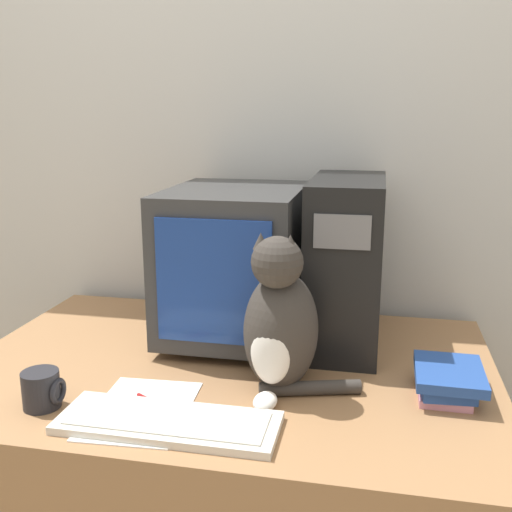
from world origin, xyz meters
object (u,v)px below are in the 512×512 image
computer_tower (346,262)px  pen (159,405)px  cat (280,325)px  book_stack (446,380)px  mug (42,390)px  keyboard (168,422)px  crt_monitor (235,262)px

computer_tower → pen: computer_tower is taller
cat → book_stack: (0.39, 0.04, -0.12)m
cat → book_stack: size_ratio=1.93×
computer_tower → mug: size_ratio=5.26×
pen → mug: mug is taller
pen → book_stack: bearing=16.5°
computer_tower → pen: bearing=-128.2°
computer_tower → cat: size_ratio=1.22×
computer_tower → mug: computer_tower is taller
computer_tower → pen: 0.66m
cat → mug: bearing=-151.3°
book_stack → mug: mug is taller
cat → pen: bearing=-142.8°
pen → cat: bearing=30.0°
computer_tower → keyboard: size_ratio=1.00×
computer_tower → keyboard: computer_tower is taller
crt_monitor → pen: bearing=-98.4°
cat → computer_tower: bearing=76.3°
computer_tower → cat: 0.37m
crt_monitor → cat: crt_monitor is taller
computer_tower → crt_monitor: bearing=-175.2°
cat → mug: size_ratio=4.30×
crt_monitor → book_stack: crt_monitor is taller
computer_tower → book_stack: 0.44m
crt_monitor → mug: 0.63m
crt_monitor → computer_tower: (0.31, 0.03, 0.01)m
cat → book_stack: cat is taller
book_stack → pen: book_stack is taller
crt_monitor → pen: crt_monitor is taller
computer_tower → cat: (-0.13, -0.34, -0.07)m
crt_monitor → keyboard: (-0.02, -0.54, -0.21)m
book_stack → crt_monitor: bearing=154.8°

